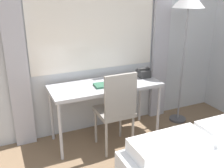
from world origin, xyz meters
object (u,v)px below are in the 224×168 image
desk_chair (117,107)px  standing_lamp (188,6)px  telephone (143,73)px  book (105,85)px  desk (105,89)px

desk_chair → standing_lamp: bearing=15.2°
desk_chair → standing_lamp: standing_lamp is taller
telephone → standing_lamp: bearing=-5.4°
standing_lamp → telephone: (-0.59, 0.06, -0.84)m
standing_lamp → book: (-1.18, -0.05, -0.88)m
desk → standing_lamp: 1.50m
desk_chair → desk: bearing=92.0°
standing_lamp → telephone: 1.03m
desk → standing_lamp: size_ratio=0.74×
desk → standing_lamp: standing_lamp is taller
desk → standing_lamp: (1.16, 0.00, 0.95)m
standing_lamp → telephone: standing_lamp is taller
desk → telephone: size_ratio=8.01×
desk → standing_lamp: bearing=0.2°
desk_chair → standing_lamp: (1.15, 0.31, 1.07)m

